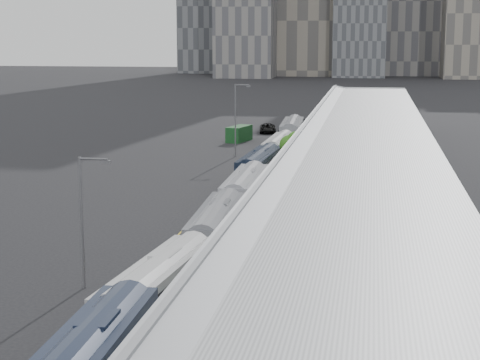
% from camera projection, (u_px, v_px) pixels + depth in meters
% --- Properties ---
extents(sidewalk, '(10.00, 170.00, 0.12)m').
position_uv_depth(sidewalk, '(312.00, 232.00, 64.83)').
color(sidewalk, gray).
rests_on(sidewalk, ground).
extents(lane_line, '(0.12, 160.00, 0.02)m').
position_uv_depth(lane_line, '(186.00, 227.00, 66.53)').
color(lane_line, gold).
rests_on(lane_line, ground).
extents(depot, '(12.45, 160.40, 7.20)m').
position_uv_depth(depot, '(363.00, 191.00, 63.58)').
color(depot, gray).
rests_on(depot, ground).
extents(bus_2, '(3.76, 13.07, 3.77)m').
position_uv_depth(bus_2, '(159.00, 298.00, 43.69)').
color(bus_2, '#B3B3B5').
rests_on(bus_2, ground).
extents(bus_3, '(3.12, 12.95, 3.76)m').
position_uv_depth(bus_3, '(216.00, 235.00, 57.59)').
color(bus_3, slate).
rests_on(bus_3, ground).
extents(bus_4, '(2.90, 13.02, 3.80)m').
position_uv_depth(bus_4, '(245.00, 196.00, 71.29)').
color(bus_4, '#9D9EA7').
rests_on(bus_4, ground).
extents(bus_5, '(3.27, 13.02, 3.77)m').
position_uv_depth(bus_5, '(259.00, 171.00, 84.52)').
color(bus_5, black).
rests_on(bus_5, ground).
extents(bus_6, '(2.90, 12.39, 3.60)m').
position_uv_depth(bus_6, '(279.00, 152.00, 98.89)').
color(bus_6, silver).
rests_on(bus_6, ground).
extents(bus_7, '(3.37, 13.87, 4.02)m').
position_uv_depth(bus_7, '(292.00, 135.00, 114.40)').
color(bus_7, slate).
rests_on(bus_7, ground).
extents(tree_1, '(1.23, 1.23, 4.36)m').
position_uv_depth(tree_1, '(218.00, 281.00, 39.89)').
color(tree_1, black).
rests_on(tree_1, ground).
extents(tree_2, '(1.97, 1.97, 4.38)m').
position_uv_depth(tree_2, '(276.00, 186.00, 66.75)').
color(tree_2, black).
rests_on(tree_2, ground).
extents(tree_3, '(2.96, 2.96, 5.58)m').
position_uv_depth(tree_3, '(295.00, 144.00, 86.77)').
color(tree_3, black).
rests_on(tree_3, ground).
extents(tree_4, '(1.20, 1.20, 3.69)m').
position_uv_depth(tree_4, '(317.00, 130.00, 109.08)').
color(tree_4, black).
rests_on(tree_4, ground).
extents(street_lamp_near, '(2.04, 0.22, 8.36)m').
position_uv_depth(street_lamp_near, '(85.00, 213.00, 49.57)').
color(street_lamp_near, '#59595E').
rests_on(street_lamp_near, ground).
extents(street_lamp_far, '(2.04, 0.22, 9.52)m').
position_uv_depth(street_lamp_far, '(237.00, 115.00, 104.55)').
color(street_lamp_far, '#59595E').
rests_on(street_lamp_far, ground).
extents(shipping_container, '(3.39, 5.84, 2.30)m').
position_uv_depth(shipping_container, '(239.00, 134.00, 120.80)').
color(shipping_container, '#123C19').
rests_on(shipping_container, ground).
extents(suv, '(3.35, 5.83, 1.53)m').
position_uv_depth(suv, '(268.00, 128.00, 131.38)').
color(suv, black).
rests_on(suv, ground).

